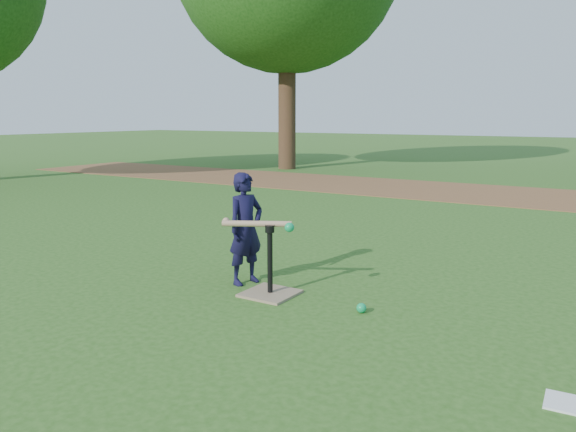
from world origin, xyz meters
The scene contains 7 objects.
ground centered at (0.00, 0.00, 0.00)m, with size 80.00×80.00×0.00m, color #285116.
dirt_strip centered at (0.00, 7.50, 0.01)m, with size 24.00×3.00×0.01m, color brown.
child centered at (-0.45, 0.16, 0.52)m, with size 0.38×0.25×1.03m, color black.
wiffle_ball_ground centered at (0.79, -0.02, 0.04)m, with size 0.08×0.08×0.08m, color #0D9752.
clipboard centered at (2.36, -0.76, 0.01)m, with size 0.30×0.23×0.01m, color white.
batting_tee centered at (-0.07, -0.02, 0.11)m, with size 0.44×0.44×0.61m.
swing_action centered at (-0.15, -0.05, 0.62)m, with size 0.73×0.33×0.09m.
Camera 1 is at (2.49, -3.94, 1.54)m, focal length 35.00 mm.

